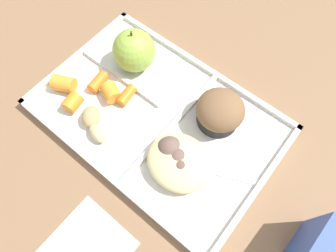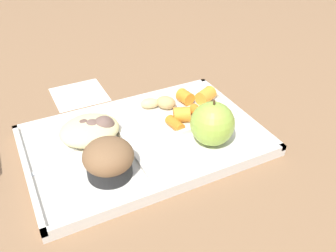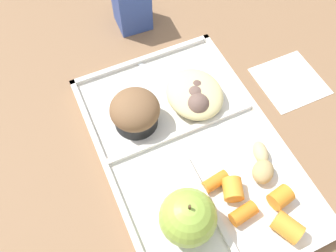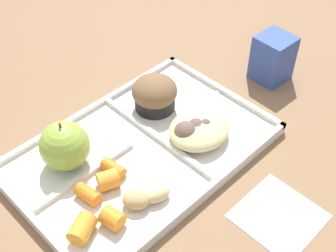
# 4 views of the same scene
# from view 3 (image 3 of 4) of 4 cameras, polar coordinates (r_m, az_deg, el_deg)

# --- Properties ---
(ground) EXTENTS (6.00, 6.00, 0.00)m
(ground) POSITION_cam_3_polar(r_m,az_deg,el_deg) (0.55, 3.73, -4.49)
(ground) COLOR #846042
(lunch_tray) EXTENTS (0.40, 0.26, 0.02)m
(lunch_tray) POSITION_cam_3_polar(r_m,az_deg,el_deg) (0.54, 3.78, -4.21)
(lunch_tray) COLOR silver
(lunch_tray) RESTS_ON ground
(green_apple) EXTENTS (0.07, 0.07, 0.08)m
(green_apple) POSITION_cam_3_polar(r_m,az_deg,el_deg) (0.46, 3.25, -14.58)
(green_apple) COLOR #93B742
(green_apple) RESTS_ON lunch_tray
(bran_muffin) EXTENTS (0.08, 0.08, 0.06)m
(bran_muffin) POSITION_cam_3_polar(r_m,az_deg,el_deg) (0.54, -5.36, 2.31)
(bran_muffin) COLOR black
(bran_muffin) RESTS_ON lunch_tray
(carrot_slice_large) EXTENTS (0.05, 0.04, 0.03)m
(carrot_slice_large) POSITION_cam_3_polar(r_m,az_deg,el_deg) (0.50, 18.81, -15.29)
(carrot_slice_large) COLOR orange
(carrot_slice_large) RESTS_ON lunch_tray
(carrot_slice_back) EXTENTS (0.04, 0.04, 0.03)m
(carrot_slice_back) POSITION_cam_3_polar(r_m,az_deg,el_deg) (0.50, 10.47, -10.06)
(carrot_slice_back) COLOR orange
(carrot_slice_back) RESTS_ON lunch_tray
(carrot_slice_center) EXTENTS (0.03, 0.03, 0.03)m
(carrot_slice_center) POSITION_cam_3_polar(r_m,az_deg,el_deg) (0.52, 17.80, -10.97)
(carrot_slice_center) COLOR orange
(carrot_slice_center) RESTS_ON lunch_tray
(carrot_slice_small) EXTENTS (0.02, 0.04, 0.02)m
(carrot_slice_small) POSITION_cam_3_polar(r_m,az_deg,el_deg) (0.51, 7.72, -8.92)
(carrot_slice_small) COLOR orange
(carrot_slice_small) RESTS_ON lunch_tray
(carrot_slice_near_corner) EXTENTS (0.02, 0.04, 0.02)m
(carrot_slice_near_corner) POSITION_cam_3_polar(r_m,az_deg,el_deg) (0.50, 12.14, -13.71)
(carrot_slice_near_corner) COLOR orange
(carrot_slice_near_corner) RESTS_ON lunch_tray
(potato_chunk_small) EXTENTS (0.05, 0.05, 0.02)m
(potato_chunk_small) POSITION_cam_3_polar(r_m,az_deg,el_deg) (0.53, 15.16, -7.15)
(potato_chunk_small) COLOR tan
(potato_chunk_small) RESTS_ON lunch_tray
(potato_chunk_large) EXTENTS (0.04, 0.03, 0.02)m
(potato_chunk_large) POSITION_cam_3_polar(r_m,az_deg,el_deg) (0.54, 14.79, -4.19)
(potato_chunk_large) COLOR tan
(potato_chunk_large) RESTS_ON lunch_tray
(egg_noodle_pile) EXTENTS (0.10, 0.09, 0.03)m
(egg_noodle_pile) POSITION_cam_3_polar(r_m,az_deg,el_deg) (0.57, 4.34, 5.23)
(egg_noodle_pile) COLOR beige
(egg_noodle_pile) RESTS_ON lunch_tray
(meatball_center) EXTENTS (0.04, 0.04, 0.04)m
(meatball_center) POSITION_cam_3_polar(r_m,az_deg,el_deg) (0.58, 4.58, 5.90)
(meatball_center) COLOR brown
(meatball_center) RESTS_ON lunch_tray
(meatball_front) EXTENTS (0.03, 0.03, 0.03)m
(meatball_front) POSITION_cam_3_polar(r_m,az_deg,el_deg) (0.57, 3.93, 5.43)
(meatball_front) COLOR brown
(meatball_front) RESTS_ON lunch_tray
(meatball_back) EXTENTS (0.04, 0.04, 0.04)m
(meatball_back) POSITION_cam_3_polar(r_m,az_deg,el_deg) (0.56, 4.86, 3.35)
(meatball_back) COLOR brown
(meatball_back) RESTS_ON lunch_tray
(meatball_side) EXTENTS (0.04, 0.04, 0.04)m
(meatball_side) POSITION_cam_3_polar(r_m,az_deg,el_deg) (0.57, 4.32, 4.83)
(meatball_side) COLOR brown
(meatball_side) RESTS_ON lunch_tray
(plastic_fork) EXTENTS (0.15, 0.08, 0.00)m
(plastic_fork) POSITION_cam_3_polar(r_m,az_deg,el_deg) (0.59, 1.61, 5.80)
(plastic_fork) COLOR silver
(plastic_fork) RESTS_ON lunch_tray
(milk_carton) EXTENTS (0.06, 0.06, 0.09)m
(milk_carton) POSITION_cam_3_polar(r_m,az_deg,el_deg) (0.70, -5.95, 18.92)
(milk_carton) COLOR #334C99
(milk_carton) RESTS_ON ground
(paper_napkin) EXTENTS (0.11, 0.11, 0.00)m
(paper_napkin) POSITION_cam_3_polar(r_m,az_deg,el_deg) (0.66, 19.16, 6.94)
(paper_napkin) COLOR white
(paper_napkin) RESTS_ON ground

